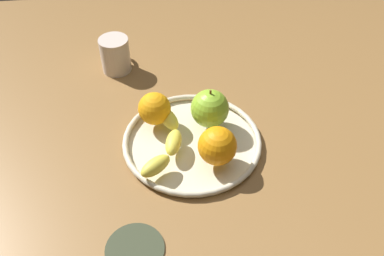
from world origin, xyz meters
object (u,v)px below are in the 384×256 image
banana (166,140)px  orange_front_right (217,146)px  orange_front_left (154,109)px  apple (210,108)px  fruit_bowl (192,141)px  ambient_coaster (135,249)px  ambient_mug (115,54)px

banana → orange_front_right: 11.12cm
orange_front_right → orange_front_left: (12.52, 11.61, -0.33)cm
apple → orange_front_left: (1.89, 11.62, -0.57)cm
fruit_bowl → banana: 6.18cm
banana → orange_front_left: 8.11cm
orange_front_left → ambient_coaster: bearing=170.4°
ambient_mug → ambient_coaster: bearing=-175.8°
orange_front_right → banana: bearing=63.4°
banana → orange_front_right: (-4.87, -9.73, 2.28)cm
fruit_bowl → banana: banana is taller
banana → ambient_coaster: banana is taller
ambient_coaster → ambient_mug: bearing=4.2°
banana → apple: 11.59cm
fruit_bowl → orange_front_right: bearing=-146.0°
apple → orange_front_left: bearing=80.7°
orange_front_right → ambient_coaster: size_ratio=0.75×
fruit_bowl → ambient_mug: ambient_mug is taller
apple → banana: bearing=120.5°
ambient_mug → orange_front_left: bearing=-158.4°
fruit_bowl → orange_front_right: 8.96cm
ambient_coaster → banana: bearing=-17.4°
ambient_mug → ambient_coaster: size_ratio=1.08×
banana → ambient_mug: (30.01, 10.75, 1.15)cm
fruit_bowl → orange_front_left: (6.21, 7.36, 4.41)cm
ambient_mug → fruit_bowl: bearing=-150.4°
fruit_bowl → ambient_coaster: bearing=152.2°
apple → orange_front_right: size_ratio=1.17×
orange_front_left → apple: bearing=-99.3°
orange_front_right → apple: bearing=-0.1°
fruit_bowl → ambient_coaster: (-23.46, 12.39, -0.62)cm
fruit_bowl → orange_front_right: orange_front_right is taller
banana → apple: (5.75, -9.75, 2.52)cm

